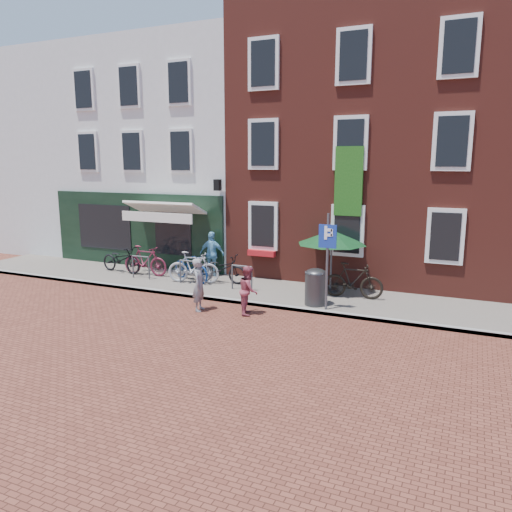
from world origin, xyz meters
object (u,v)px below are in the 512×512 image
at_px(litter_bin, 316,285).
at_px(woman, 199,285).
at_px(bicycle_4, 221,269).
at_px(bicycle_0, 121,259).
at_px(bicycle_1, 145,261).
at_px(parking_sign, 327,250).
at_px(bicycle_3, 193,267).
at_px(cafe_person, 212,254).
at_px(bicycle_2, 191,267).
at_px(parasol, 332,235).
at_px(bicycle_5, 353,281).
at_px(boy, 248,290).

bearing_deg(litter_bin, woman, -151.94).
relative_size(litter_bin, bicycle_4, 0.61).
bearing_deg(bicycle_0, bicycle_1, -83.40).
bearing_deg(parking_sign, bicycle_3, 166.96).
xyz_separation_m(cafe_person, bicycle_2, (-0.31, -0.96, -0.32)).
distance_m(bicycle_2, bicycle_3, 0.33).
bearing_deg(parking_sign, woman, -159.73).
bearing_deg(parasol, cafe_person, 175.61).
relative_size(parasol, bicycle_3, 1.22).
bearing_deg(woman, bicycle_4, 4.50).
distance_m(woman, bicycle_5, 4.70).
bearing_deg(bicycle_4, bicycle_1, 87.92).
height_order(bicycle_2, bicycle_4, same).
relative_size(parasol, cafe_person, 1.36).
relative_size(cafe_person, bicycle_2, 0.87).
height_order(parasol, bicycle_0, parasol).
xyz_separation_m(parasol, woman, (-2.97, -3.26, -1.18)).
xyz_separation_m(litter_bin, cafe_person, (-4.55, 2.02, 0.22)).
xyz_separation_m(parking_sign, bicycle_0, (-8.38, 1.47, -1.23)).
bearing_deg(bicycle_2, cafe_person, 4.46).
relative_size(litter_bin, parking_sign, 0.42).
bearing_deg(litter_bin, parking_sign, -39.10).
relative_size(bicycle_0, bicycle_3, 1.03).
distance_m(bicycle_1, bicycle_2, 2.00).
bearing_deg(bicycle_3, woman, -159.12).
height_order(bicycle_4, bicycle_5, bicycle_5).
height_order(bicycle_0, bicycle_1, bicycle_1).
xyz_separation_m(cafe_person, bicycle_5, (5.38, -0.86, -0.27)).
xyz_separation_m(parking_sign, parasol, (-0.42, 2.01, 0.12)).
xyz_separation_m(boy, bicycle_5, (2.39, 2.47, -0.04)).
relative_size(boy, cafe_person, 0.84).
distance_m(parasol, woman, 4.57).
relative_size(bicycle_0, bicycle_5, 1.03).
bearing_deg(bicycle_1, litter_bin, -100.88).
bearing_deg(woman, cafe_person, 12.09).
relative_size(litter_bin, boy, 0.84).
xyz_separation_m(boy, cafe_person, (-2.99, 3.33, 0.23)).
bearing_deg(litter_bin, bicycle_1, 170.74).
bearing_deg(woman, parking_sign, -81.15).
height_order(parking_sign, bicycle_0, parking_sign).
relative_size(bicycle_1, bicycle_2, 0.97).
distance_m(boy, bicycle_5, 3.44).
height_order(parking_sign, bicycle_1, parking_sign).
xyz_separation_m(woman, boy, (1.42, 0.28, -0.08)).
bearing_deg(parasol, bicycle_0, -176.10).
height_order(boy, cafe_person, cafe_person).
height_order(bicycle_3, bicycle_5, same).
xyz_separation_m(parking_sign, bicycle_1, (-7.27, 1.45, -1.18)).
height_order(boy, bicycle_1, boy).
bearing_deg(parking_sign, cafe_person, 154.56).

